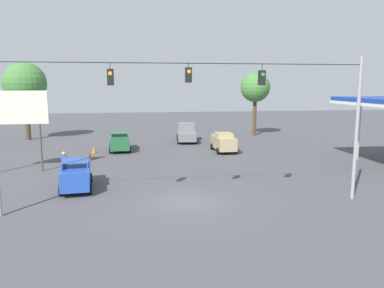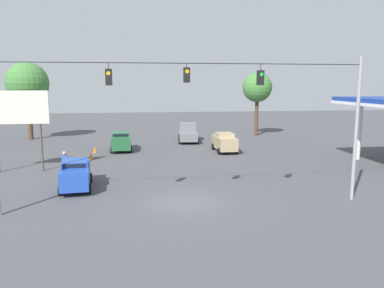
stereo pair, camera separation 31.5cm
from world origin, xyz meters
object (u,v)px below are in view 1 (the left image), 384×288
object	(u,v)px
traffic_cone_nearest	(75,184)
roadside_billboard	(16,112)
traffic_cone_third	(83,164)
pedestrian	(64,163)
overhead_signal_span	(188,115)
traffic_cone_fourth	(90,156)
pickup_truck_grey_oncoming_deep	(186,133)
sedan_green_withflow_far	(120,141)
sedan_blue_parked_shoulder	(76,174)
tree_horizon_left	(255,88)
traffic_cone_second	(77,173)
traffic_cone_fifth	(94,150)
tree_horizon_right	(25,84)
sedan_tan_oncoming_far	(223,142)

from	to	relation	value
traffic_cone_nearest	roadside_billboard	distance (m)	8.56
traffic_cone_third	pedestrian	size ratio (longest dim) A/B	0.36
overhead_signal_span	traffic_cone_fourth	size ratio (longest dim) A/B	30.47
pickup_truck_grey_oncoming_deep	sedan_green_withflow_far	bearing A→B (deg)	34.94
sedan_green_withflow_far	sedan_blue_parked_shoulder	size ratio (longest dim) A/B	0.96
pickup_truck_grey_oncoming_deep	tree_horizon_left	world-z (taller)	tree_horizon_left
traffic_cone_fourth	roadside_billboard	bearing A→B (deg)	40.31
roadside_billboard	traffic_cone_second	bearing A→B (deg)	152.16
sedan_blue_parked_shoulder	traffic_cone_fifth	xyz separation A→B (m)	(0.25, -12.96, -0.66)
traffic_cone_nearest	traffic_cone_fourth	distance (m)	9.60
sedan_blue_parked_shoulder	traffic_cone_nearest	bearing A→B (deg)	19.41
sedan_green_withflow_far	traffic_cone_third	distance (m)	7.98
traffic_cone_second	tree_horizon_left	world-z (taller)	tree_horizon_left
roadside_billboard	pedestrian	xyz separation A→B (m)	(-3.60, 1.70, -3.68)
sedan_blue_parked_shoulder	tree_horizon_right	bearing A→B (deg)	-68.75
traffic_cone_third	traffic_cone_fifth	distance (m)	6.62
overhead_signal_span	tree_horizon_right	xyz separation A→B (m)	(15.70, -27.96, 1.66)
sedan_green_withflow_far	traffic_cone_fifth	world-z (taller)	sedan_green_withflow_far
pedestrian	overhead_signal_span	bearing A→B (deg)	133.53
sedan_tan_oncoming_far	pickup_truck_grey_oncoming_deep	size ratio (longest dim) A/B	0.74
overhead_signal_span	sedan_green_withflow_far	bearing A→B (deg)	-76.61
overhead_signal_span	tree_horizon_left	bearing A→B (deg)	-114.75
sedan_tan_oncoming_far	roadside_billboard	distance (m)	18.94
traffic_cone_third	tree_horizon_right	xyz separation A→B (m)	(8.68, -16.98, 6.43)
tree_horizon_left	tree_horizon_right	distance (m)	28.46
pickup_truck_grey_oncoming_deep	roadside_billboard	bearing A→B (deg)	42.58
traffic_cone_third	tree_horizon_right	world-z (taller)	tree_horizon_right
traffic_cone_third	pedestrian	xyz separation A→B (m)	(1.02, 2.51, 0.59)
overhead_signal_span	pedestrian	bearing A→B (deg)	-46.47
sedan_tan_oncoming_far	pedestrian	bearing A→B (deg)	29.58
sedan_green_withflow_far	traffic_cone_fifth	bearing A→B (deg)	19.59
traffic_cone_nearest	traffic_cone_fifth	xyz separation A→B (m)	(0.15, -13.00, 0.00)
traffic_cone_nearest	traffic_cone_third	bearing A→B (deg)	-87.45
sedan_tan_oncoming_far	traffic_cone_fifth	bearing A→B (deg)	-5.51
sedan_green_withflow_far	traffic_cone_fourth	world-z (taller)	sedan_green_withflow_far
overhead_signal_span	sedan_green_withflow_far	size ratio (longest dim) A/B	4.51
traffic_cone_third	sedan_tan_oncoming_far	bearing A→B (deg)	-157.33
sedan_green_withflow_far	traffic_cone_second	world-z (taller)	sedan_green_withflow_far
sedan_blue_parked_shoulder	tree_horizon_left	world-z (taller)	tree_horizon_left
tree_horizon_right	sedan_tan_oncoming_far	bearing A→B (deg)	151.77
roadside_billboard	tree_horizon_left	distance (m)	30.07
sedan_tan_oncoming_far	roadside_billboard	bearing A→B (deg)	19.49
traffic_cone_nearest	traffic_cone_second	bearing A→B (deg)	-84.70
pickup_truck_grey_oncoming_deep	traffic_cone_fifth	world-z (taller)	pickup_truck_grey_oncoming_deep
sedan_blue_parked_shoulder	tree_horizon_left	bearing A→B (deg)	-130.10
sedan_tan_oncoming_far	pedestrian	world-z (taller)	sedan_tan_oncoming_far
sedan_tan_oncoming_far	pedestrian	xyz separation A→B (m)	(13.93, 7.90, -0.08)
pedestrian	tree_horizon_left	size ratio (longest dim) A/B	0.22
pedestrian	pickup_truck_grey_oncoming_deep	bearing A→B (deg)	-126.21
traffic_cone_third	traffic_cone_fourth	bearing A→B (deg)	-92.34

